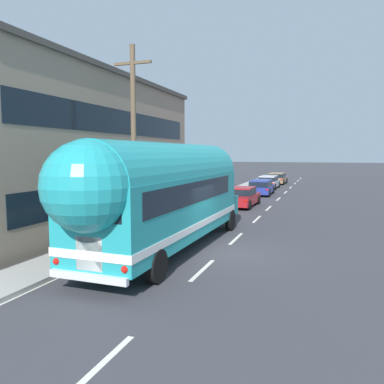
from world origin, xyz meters
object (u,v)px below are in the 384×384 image
at_px(painted_bus, 165,192).
at_px(car_third, 269,181).
at_px(utility_pole, 134,138).
at_px(car_lead, 241,196).
at_px(car_second, 261,186).
at_px(car_fourth, 277,178).

distance_m(painted_bus, car_third, 28.07).
relative_size(utility_pole, car_lead, 1.85).
xyz_separation_m(painted_bus, car_second, (0.14, 21.45, -1.51)).
distance_m(utility_pole, painted_bus, 4.25).
distance_m(car_lead, car_second, 7.90).
bearing_deg(car_lead, utility_pole, -103.39).
xyz_separation_m(painted_bus, car_lead, (-0.01, 13.55, -1.56)).
bearing_deg(car_second, car_fourth, 90.72).
height_order(utility_pole, car_fourth, utility_pole).
relative_size(utility_pole, painted_bus, 0.67).
bearing_deg(car_lead, painted_bus, -89.97).
bearing_deg(car_third, painted_bus, -89.74).
height_order(painted_bus, car_second, painted_bus).
bearing_deg(car_fourth, car_third, -90.95).
bearing_deg(car_fourth, car_lead, -89.96).
bearing_deg(car_lead, car_fourth, 90.04).
distance_m(utility_pole, car_fourth, 32.17).
distance_m(painted_bus, car_lead, 13.64).
distance_m(utility_pole, car_lead, 11.86).
relative_size(utility_pole, car_third, 1.86).
height_order(car_lead, car_fourth, same).
height_order(car_second, car_fourth, same).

